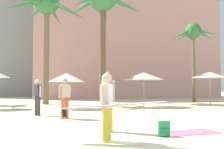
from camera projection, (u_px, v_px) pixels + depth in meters
ground at (174, 148)px, 6.20m from camera, size 120.00×120.00×0.00m
hotel_pink at (122, 46)px, 36.75m from camera, size 21.55×10.27×13.08m
hotel_tower_gray at (19, 10)px, 43.06m from camera, size 13.66×11.39×25.92m
palm_tree_far_left at (193, 36)px, 25.32m from camera, size 4.34×4.06×7.00m
palm_tree_left at (46, 11)px, 21.90m from camera, size 6.38×5.91×8.80m
palm_tree_right at (103, 5)px, 25.48m from camera, size 7.00×7.46×10.66m
cafe_umbrella_0 at (67, 77)px, 17.42m from camera, size 2.26×2.26×2.18m
cafe_umbrella_1 at (144, 76)px, 19.12m from camera, size 2.73×2.73×2.30m
cafe_umbrella_2 at (210, 75)px, 20.35m from camera, size 2.69×2.69×2.39m
beach_towel at (190, 132)px, 8.34m from camera, size 1.72×1.15×0.01m
backpack at (164, 129)px, 7.67m from camera, size 0.33×0.28×0.42m
person_mid_right at (107, 104)px, 6.95m from camera, size 2.72×1.43×1.67m
person_mid_left at (38, 96)px, 13.22m from camera, size 0.40×0.56×1.70m
person_near_left at (65, 96)px, 12.01m from camera, size 0.56×0.41×1.70m
person_mid_center at (108, 99)px, 8.56m from camera, size 0.35×0.59×1.79m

